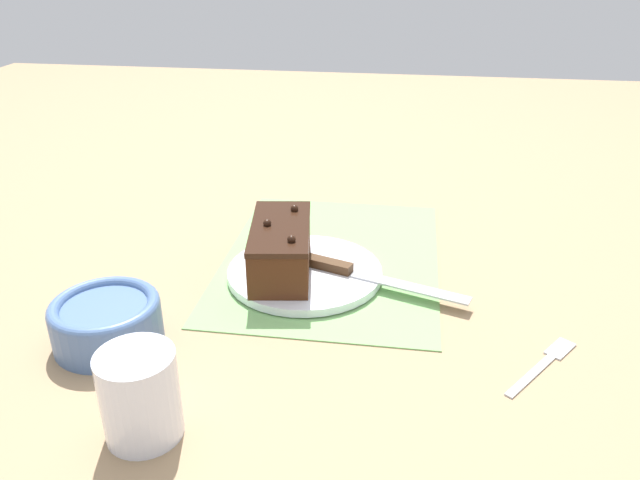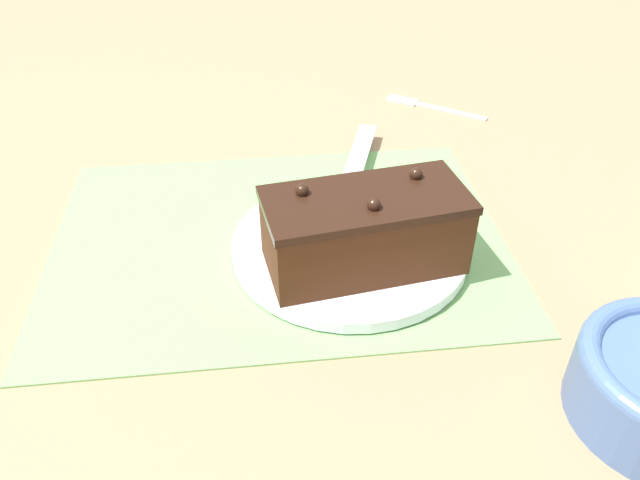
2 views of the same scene
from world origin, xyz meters
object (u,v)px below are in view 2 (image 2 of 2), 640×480
at_px(cake_plate, 350,246).
at_px(dessert_fork, 427,105).
at_px(serving_knife, 345,194).
at_px(chocolate_cake, 365,230).

xyz_separation_m(cake_plate, dessert_fork, (0.16, 0.33, -0.01)).
distance_m(cake_plate, dessert_fork, 0.37).
distance_m(serving_knife, dessert_fork, 0.30).
xyz_separation_m(cake_plate, serving_knife, (0.01, 0.08, 0.01)).
xyz_separation_m(chocolate_cake, serving_knife, (-0.00, 0.11, -0.03)).
bearing_deg(serving_knife, dessert_fork, 76.36).
bearing_deg(dessert_fork, chocolate_cake, -166.99).
bearing_deg(cake_plate, serving_knife, 84.96).
bearing_deg(chocolate_cake, dessert_fork, 66.55).
bearing_deg(cake_plate, dessert_fork, 63.34).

